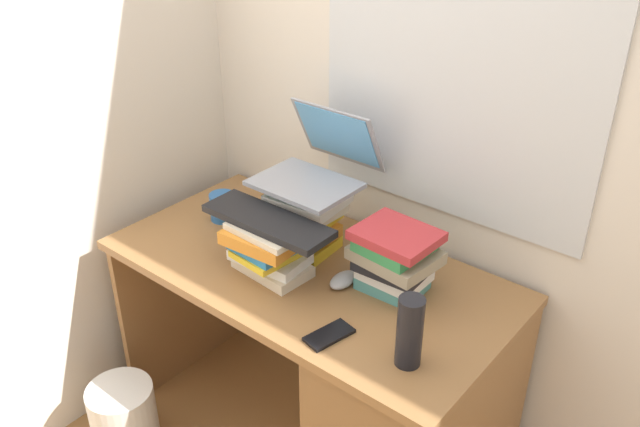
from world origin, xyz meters
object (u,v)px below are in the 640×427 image
book_stack_keyboard_riser (269,247)px  cell_phone (329,335)px  book_stack_tall (305,215)px  keyboard (268,221)px  laptop (319,163)px  book_stack_side (395,258)px  mug (223,207)px  desk (384,398)px  computer_mouse (343,280)px  water_bottle (410,332)px  wastebasket (124,419)px

book_stack_keyboard_riser → cell_phone: 0.37m
book_stack_tall → keyboard: bearing=-86.4°
laptop → book_stack_keyboard_riser: bearing=-88.2°
book_stack_side → mug: book_stack_side is taller
laptop → cell_phone: 0.58m
laptop → keyboard: laptop is taller
desk → computer_mouse: 0.40m
laptop → book_stack_tall: bearing=-92.1°
water_bottle → desk: bearing=136.6°
laptop → keyboard: bearing=-87.9°
desk → book_stack_tall: bearing=164.8°
laptop → keyboard: size_ratio=0.81×
computer_mouse → desk: bearing=-5.8°
book_stack_keyboard_riser → wastebasket: book_stack_keyboard_riser is taller
book_stack_tall → book_stack_side: size_ratio=1.02×
book_stack_keyboard_riser → wastebasket: 0.87m
book_stack_tall → wastebasket: (-0.38, -0.54, -0.72)m
mug → water_bottle: (0.91, -0.22, 0.05)m
wastebasket → computer_mouse: bearing=36.3°
book_stack_side → laptop: 0.40m
mug → book_stack_side: bearing=2.2°
computer_mouse → water_bottle: (0.34, -0.17, 0.08)m
cell_phone → computer_mouse: bearing=130.7°
book_stack_side → computer_mouse: book_stack_side is taller
wastebasket → desk: bearing=28.5°
laptop → mug: (-0.34, -0.11, -0.23)m
cell_phone → wastebasket: cell_phone is taller
laptop → cell_phone: laptop is taller
book_stack_side → cell_phone: size_ratio=1.82×
computer_mouse → wastebasket: bearing=-143.7°
desk → book_stack_side: 0.46m
book_stack_keyboard_riser → computer_mouse: 0.25m
mug → keyboard: bearing=-21.5°
desk → mug: bearing=174.8°
book_stack_side → keyboard: (-0.35, -0.17, 0.07)m
book_stack_keyboard_riser → keyboard: keyboard is taller
water_bottle → book_stack_tall: bearing=155.3°
keyboard → cell_phone: 0.40m
book_stack_side → computer_mouse: 0.18m
book_stack_keyboard_riser → cell_phone: book_stack_keyboard_riser is taller
book_stack_tall → laptop: 0.17m
laptop → water_bottle: laptop is taller
keyboard → mug: keyboard is taller
desk → water_bottle: size_ratio=6.45×
book_stack_side → laptop: size_ratio=0.73×
laptop → computer_mouse: (0.23, -0.16, -0.26)m
desk → book_stack_tall: (-0.41, 0.11, 0.45)m
desk → keyboard: size_ratio=3.08×
book_stack_tall → book_stack_keyboard_riser: bearing=-86.7°
desk → computer_mouse: (-0.18, 0.02, 0.35)m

